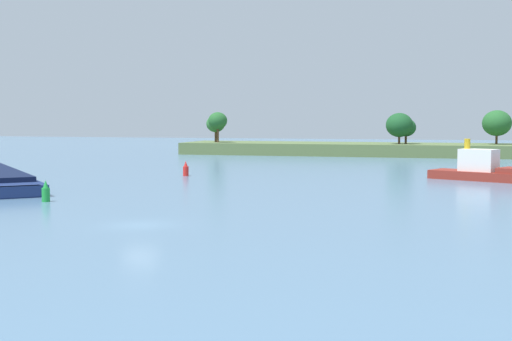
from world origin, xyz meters
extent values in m
plane|color=slate|center=(0.00, 0.00, 0.00)|extent=(400.00, 400.00, 0.00)
cube|color=#566B3D|center=(7.64, 95.40, 1.16)|extent=(79.73, 15.30, 2.33)
cylinder|color=#513823|center=(-26.45, 93.92, 3.44)|extent=(0.44, 0.44, 2.23)
ellipsoid|color=#2D6B33|center=(-26.45, 93.92, 6.09)|extent=(3.83, 3.83, 3.45)
cylinder|color=#513823|center=(-25.45, 92.33, 3.76)|extent=(0.44, 0.44, 2.87)
ellipsoid|color=#235B28|center=(-25.45, 92.33, 6.73)|extent=(3.84, 3.84, 3.46)
cylinder|color=#513823|center=(10.64, 93.43, 3.11)|extent=(0.44, 0.44, 1.56)
ellipsoid|color=#194C23|center=(10.64, 93.43, 5.94)|extent=(5.11, 5.11, 4.60)
cylinder|color=#513823|center=(11.83, 94.37, 3.13)|extent=(0.44, 0.44, 1.61)
ellipsoid|color=#194C23|center=(11.83, 94.37, 5.47)|extent=(3.82, 3.82, 3.44)
cylinder|color=#513823|center=(28.46, 96.78, 3.24)|extent=(0.44, 0.44, 1.82)
ellipsoid|color=#235B28|center=(28.46, 96.78, 6.32)|extent=(5.40, 5.40, 4.86)
cube|color=navy|center=(-17.77, 11.85, 0.61)|extent=(3.81, 3.66, 1.00)
cube|color=maroon|center=(23.72, 42.87, 0.52)|extent=(12.27, 8.70, 1.04)
cube|color=white|center=(23.45, 43.00, 2.34)|extent=(4.82, 4.12, 2.60)
cylinder|color=gold|center=(22.15, 43.63, 4.24)|extent=(0.70, 0.70, 1.20)
cylinder|color=red|center=(-11.84, 39.20, 0.60)|extent=(0.70, 0.70, 1.20)
cone|color=red|center=(-11.84, 39.20, 1.55)|extent=(0.49, 0.49, 0.70)
cylinder|color=green|center=(-13.65, 10.22, 0.60)|extent=(0.70, 0.70, 1.20)
cone|color=green|center=(-13.65, 10.22, 1.55)|extent=(0.49, 0.49, 0.70)
camera|label=1|loc=(20.43, -43.99, 7.30)|focal=49.71mm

